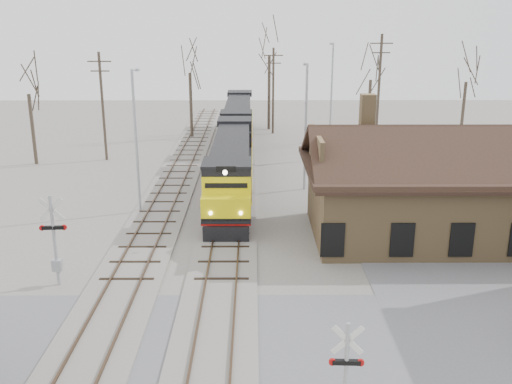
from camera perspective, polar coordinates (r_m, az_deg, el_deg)
ground at (r=22.20m, az=-4.32°, el=-15.60°), size 140.00×140.00×0.00m
road at (r=22.19m, az=-4.32°, el=-15.57°), size 60.00×9.00×0.03m
track_main at (r=35.73m, az=-2.71°, el=-2.52°), size 3.40×90.00×0.24m
track_siding at (r=36.20m, az=-9.85°, el=-2.50°), size 3.40×90.00×0.24m
depot at (r=33.79m, az=17.78°, el=-0.31°), size 15.20×9.31×7.90m
locomotive_lead at (r=39.45m, az=-2.49°, el=2.53°), size 2.78×18.60×4.12m
locomotive_trailing at (r=57.92m, az=-1.80°, el=7.13°), size 2.78×18.60×3.90m
crossbuck_near at (r=17.81m, az=8.94°, el=-18.16°), size 1.04×0.27×3.63m
crossbuck_far at (r=27.82m, az=-19.47°, el=-4.94°), size 1.25×0.33×4.37m
streetlight_a at (r=36.53m, az=-11.90°, el=5.70°), size 0.25×2.04×9.07m
streetlight_b at (r=40.97m, az=4.99°, el=7.15°), size 0.25×2.04×9.04m
streetlight_c at (r=56.90m, az=7.55°, el=10.18°), size 0.25×2.04×9.84m
utility_pole_a at (r=51.51m, az=-15.09°, el=8.43°), size 2.00×0.24×9.35m
utility_pole_b at (r=62.07m, az=1.73°, el=10.22°), size 2.00×0.24×9.13m
utility_pole_c at (r=52.79m, az=12.15°, el=9.61°), size 2.00×0.24×10.76m
tree_a at (r=51.65m, az=-21.90°, el=10.15°), size 3.99×3.99×9.78m
tree_b at (r=59.88m, az=-6.66°, el=12.80°), size 4.49×4.49×10.99m
tree_c at (r=64.24m, az=1.35°, el=14.72°), size 5.47×5.47×13.41m
tree_d at (r=60.73m, az=11.44°, el=11.86°), size 4.01×4.01×9.83m
tree_e at (r=60.84m, az=20.36°, el=11.21°), size 4.03×4.03×9.88m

